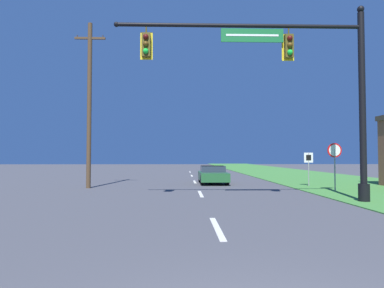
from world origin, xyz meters
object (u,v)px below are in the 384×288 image
(signal_mast, at_px, (300,80))
(car_ahead, at_px, (213,175))
(stop_sign, at_px, (335,156))
(route_sign_post, at_px, (309,162))
(utility_pole_near, at_px, (89,102))

(signal_mast, bearing_deg, car_ahead, 105.42)
(signal_mast, relative_size, stop_sign, 4.10)
(car_ahead, bearing_deg, stop_sign, -42.93)
(route_sign_post, bearing_deg, utility_pole_near, -177.60)
(stop_sign, bearing_deg, car_ahead, 137.07)
(signal_mast, bearing_deg, utility_pole_near, 147.40)
(route_sign_post, relative_size, utility_pole_near, 0.21)
(car_ahead, bearing_deg, route_sign_post, -25.38)
(route_sign_post, bearing_deg, car_ahead, 154.62)
(stop_sign, relative_size, utility_pole_near, 0.26)
(signal_mast, relative_size, utility_pole_near, 1.05)
(car_ahead, distance_m, route_sign_post, 6.29)
(signal_mast, xyz_separation_m, car_ahead, (-2.69, 9.77, -4.32))
(signal_mast, xyz_separation_m, stop_sign, (3.26, 4.23, -3.05))
(route_sign_post, height_order, utility_pole_near, utility_pole_near)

